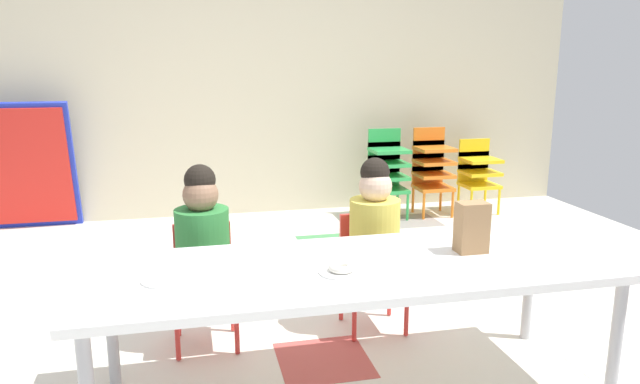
% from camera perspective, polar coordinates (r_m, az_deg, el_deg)
% --- Properties ---
extents(ground_plane, '(6.21, 4.93, 0.02)m').
position_cam_1_polar(ground_plane, '(3.31, -1.24, -12.59)').
color(ground_plane, silver).
extents(back_wall, '(6.21, 0.10, 2.41)m').
position_cam_1_polar(back_wall, '(5.44, -6.78, 10.52)').
color(back_wall, beige).
rests_on(back_wall, ground_plane).
extents(craft_table, '(2.18, 0.75, 0.59)m').
position_cam_1_polar(craft_table, '(2.42, 3.54, -7.96)').
color(craft_table, white).
rests_on(craft_table, ground_plane).
extents(seated_child_near_camera, '(0.32, 0.31, 0.92)m').
position_cam_1_polar(seated_child_near_camera, '(2.90, -11.37, -4.57)').
color(seated_child_near_camera, red).
rests_on(seated_child_near_camera, ground_plane).
extents(seated_child_middle_seat, '(0.32, 0.31, 0.92)m').
position_cam_1_polar(seated_child_middle_seat, '(3.04, 5.28, -3.55)').
color(seated_child_middle_seat, red).
rests_on(seated_child_middle_seat, ground_plane).
extents(kid_chair_green_stack, '(0.32, 0.30, 0.80)m').
position_cam_1_polar(kid_chair_green_stack, '(5.32, 6.57, 2.37)').
color(kid_chair_green_stack, green).
rests_on(kid_chair_green_stack, ground_plane).
extents(kid_chair_orange_stack, '(0.32, 0.30, 0.80)m').
position_cam_1_polar(kid_chair_orange_stack, '(5.48, 10.86, 2.52)').
color(kid_chair_orange_stack, orange).
rests_on(kid_chair_orange_stack, ground_plane).
extents(kid_chair_yellow_stack, '(0.32, 0.30, 0.68)m').
position_cam_1_polar(kid_chair_yellow_stack, '(5.69, 15.13, 2.06)').
color(kid_chair_yellow_stack, yellow).
rests_on(kid_chair_yellow_stack, ground_plane).
extents(folded_activity_table, '(0.90, 0.29, 1.09)m').
position_cam_1_polar(folded_activity_table, '(5.46, -27.40, 2.14)').
color(folded_activity_table, '#1E33BF').
rests_on(folded_activity_table, ground_plane).
extents(paper_bag_brown, '(0.13, 0.09, 0.22)m').
position_cam_1_polar(paper_bag_brown, '(2.60, 14.57, -3.35)').
color(paper_bag_brown, '#9E754C').
rests_on(paper_bag_brown, craft_table).
extents(paper_plate_near_edge, '(0.18, 0.18, 0.01)m').
position_cam_1_polar(paper_plate_near_edge, '(2.30, 2.11, -7.78)').
color(paper_plate_near_edge, white).
rests_on(paper_plate_near_edge, craft_table).
extents(paper_plate_center_table, '(0.18, 0.18, 0.01)m').
position_cam_1_polar(paper_plate_center_table, '(2.30, -14.82, -8.26)').
color(paper_plate_center_table, white).
rests_on(paper_plate_center_table, craft_table).
extents(donut_powdered_on_plate, '(0.10, 0.10, 0.03)m').
position_cam_1_polar(donut_powdered_on_plate, '(2.30, 2.11, -7.34)').
color(donut_powdered_on_plate, white).
rests_on(donut_powdered_on_plate, craft_table).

